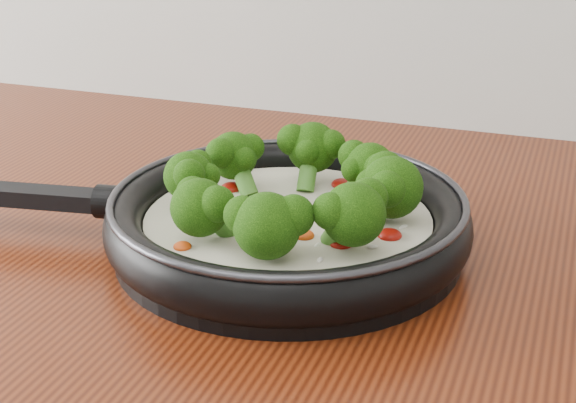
% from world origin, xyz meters
% --- Properties ---
extents(skillet, '(0.55, 0.39, 0.10)m').
position_xyz_m(skillet, '(0.12, 1.06, 0.94)').
color(skillet, black).
rests_on(skillet, counter).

